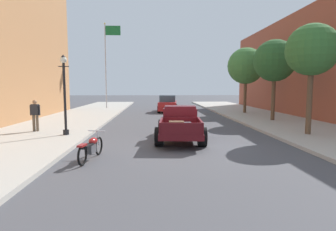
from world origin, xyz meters
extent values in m
plane|color=#47474C|center=(0.00, 0.00, 0.00)|extent=(140.00, 140.00, 0.00)
cube|color=#ADA89E|center=(-7.25, 0.00, 0.07)|extent=(5.50, 64.00, 0.15)
cube|color=#510F14|center=(-0.10, 1.48, 0.54)|extent=(2.11, 5.01, 0.24)
cube|color=#510F14|center=(-0.07, 1.83, 1.06)|extent=(1.64, 1.21, 0.80)
cube|color=#510F14|center=(-0.08, 1.78, 1.52)|extent=(1.50, 1.04, 0.12)
cube|color=#3D4C5B|center=(-0.03, 2.39, 1.22)|extent=(1.33, 0.14, 0.44)
cube|color=#510F14|center=(0.02, 3.12, 0.92)|extent=(1.43, 1.59, 0.52)
cube|color=silver|center=(0.08, 3.92, 0.90)|extent=(0.69, 0.15, 0.47)
cube|color=#510F14|center=(-0.20, 0.08, 0.68)|extent=(1.84, 2.22, 0.04)
cube|color=#510F14|center=(-1.01, 0.14, 0.90)|extent=(0.23, 2.10, 0.44)
cube|color=#510F14|center=(0.61, 0.02, 0.90)|extent=(0.23, 2.10, 0.44)
cube|color=#510F14|center=(-0.27, -0.93, 0.90)|extent=(1.62, 0.20, 0.44)
cube|color=#510F14|center=(-0.13, 1.09, 0.90)|extent=(1.62, 0.20, 0.44)
cylinder|color=black|center=(-0.89, 2.89, 0.40)|extent=(0.42, 0.82, 0.80)
cylinder|color=silver|center=(-1.08, 2.90, 0.40)|extent=(0.06, 0.66, 0.66)
cylinder|color=silver|center=(-1.09, 2.90, 0.40)|extent=(0.04, 0.24, 0.24)
cylinder|color=black|center=(0.90, 2.76, 0.40)|extent=(0.42, 0.82, 0.80)
cylinder|color=silver|center=(1.08, 2.74, 0.40)|extent=(0.06, 0.66, 0.66)
cylinder|color=silver|center=(1.09, 2.74, 0.40)|extent=(0.04, 0.24, 0.24)
cylinder|color=black|center=(-1.09, 0.20, 0.40)|extent=(0.42, 0.82, 0.80)
cylinder|color=silver|center=(-1.27, 0.21, 0.40)|extent=(0.06, 0.66, 0.66)
cylinder|color=silver|center=(-1.28, 0.21, 0.40)|extent=(0.04, 0.24, 0.24)
cylinder|color=black|center=(0.70, 0.07, 0.40)|extent=(0.42, 0.82, 0.80)
cylinder|color=silver|center=(0.89, 0.05, 0.40)|extent=(0.06, 0.66, 0.66)
cylinder|color=silver|center=(0.90, 0.05, 0.40)|extent=(0.04, 0.24, 0.24)
cube|color=brown|center=(-0.40, -0.26, 0.90)|extent=(0.63, 0.48, 0.40)
cube|color=#3D2D1E|center=(-0.40, -0.26, 0.90)|extent=(0.62, 0.09, 0.42)
cube|color=#2D2D33|center=(0.04, 0.36, 0.84)|extent=(0.45, 0.34, 0.28)
torus|color=black|center=(-3.32, -1.22, 0.33)|extent=(0.18, 0.67, 0.67)
torus|color=black|center=(-3.55, -2.65, 0.33)|extent=(0.18, 0.67, 0.67)
cube|color=#4C4C51|center=(-3.44, -1.98, 0.38)|extent=(0.31, 0.47, 0.28)
ellipsoid|color=maroon|center=(-3.40, -1.74, 0.61)|extent=(0.34, 0.55, 0.24)
cube|color=black|center=(-3.48, -2.23, 0.53)|extent=(0.31, 0.59, 0.10)
cylinder|color=silver|center=(-3.33, -1.28, 0.64)|extent=(0.09, 0.26, 0.58)
cylinder|color=silver|center=(-3.35, -1.40, 0.91)|extent=(0.62, 0.13, 0.04)
cube|color=maroon|center=(-3.55, -2.65, 0.66)|extent=(0.24, 0.42, 0.06)
cube|color=#AD1E1E|center=(0.02, 16.37, 0.61)|extent=(2.05, 4.42, 0.80)
cube|color=#384C5B|center=(0.01, 16.22, 1.33)|extent=(1.67, 2.11, 0.64)
cylinder|color=black|center=(-0.70, 17.72, 0.33)|extent=(0.27, 0.68, 0.66)
cylinder|color=black|center=(0.94, 17.59, 0.33)|extent=(0.27, 0.68, 0.66)
cylinder|color=black|center=(-0.91, 15.15, 0.33)|extent=(0.27, 0.68, 0.66)
cylinder|color=black|center=(0.74, 15.02, 0.33)|extent=(0.27, 0.68, 0.66)
cylinder|color=brown|center=(-7.61, 3.51, 0.58)|extent=(0.14, 0.14, 0.86)
cylinder|color=brown|center=(-7.43, 3.51, 0.58)|extent=(0.14, 0.14, 0.86)
cube|color=#232328|center=(-7.52, 3.51, 1.29)|extent=(0.36, 0.22, 0.56)
cylinder|color=#232328|center=(-7.74, 3.51, 1.26)|extent=(0.09, 0.09, 0.54)
cylinder|color=#232328|center=(-7.30, 3.51, 1.26)|extent=(0.09, 0.09, 0.54)
sphere|color=#9E7051|center=(-7.52, 3.51, 1.69)|extent=(0.22, 0.22, 0.22)
cylinder|color=black|center=(-5.60, 2.35, 0.27)|extent=(0.28, 0.28, 0.24)
cylinder|color=black|center=(-5.60, 2.35, 1.99)|extent=(0.12, 0.12, 3.20)
cylinder|color=black|center=(-5.60, 2.35, 3.44)|extent=(0.50, 0.04, 0.04)
sphere|color=silver|center=(-5.60, 2.35, 3.75)|extent=(0.32, 0.32, 0.32)
cone|color=black|center=(-5.60, 2.35, 3.93)|extent=(0.24, 0.24, 0.14)
cylinder|color=#B2B2B7|center=(-6.58, 19.81, 4.65)|extent=(0.12, 0.12, 9.00)
sphere|color=gold|center=(-6.58, 19.81, 9.23)|extent=(0.16, 0.16, 0.16)
cube|color=#196633|center=(-5.72, 19.81, 8.50)|extent=(1.60, 0.03, 1.00)
cylinder|color=brown|center=(6.31, 2.01, 1.73)|extent=(0.26, 0.26, 3.17)
sphere|color=#33662D|center=(6.31, 2.01, 4.25)|extent=(2.48, 2.48, 2.48)
cylinder|color=brown|center=(6.99, 7.82, 1.67)|extent=(0.26, 0.26, 3.04)
sphere|color=#285628|center=(6.99, 7.82, 4.26)|extent=(2.88, 2.88, 2.88)
cylinder|color=brown|center=(6.83, 13.45, 1.63)|extent=(0.26, 0.26, 2.97)
sphere|color=#3D7538|center=(6.83, 13.45, 4.32)|extent=(3.21, 3.21, 3.21)
camera|label=1|loc=(-1.27, -11.39, 2.48)|focal=30.01mm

